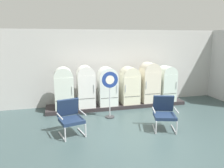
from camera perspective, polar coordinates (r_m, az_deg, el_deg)
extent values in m
cube|color=#36494A|center=(6.08, 9.49, -14.44)|extent=(12.00, 10.00, 0.05)
cube|color=#BCBAB7|center=(8.98, 0.27, 4.46)|extent=(11.76, 0.12, 2.98)
cube|color=#47443F|center=(8.91, 0.29, 11.75)|extent=(11.76, 0.07, 0.06)
cube|color=#2C2628|center=(8.69, 1.35, -5.41)|extent=(5.43, 0.95, 0.14)
cube|color=silver|center=(8.07, -12.39, -2.22)|extent=(0.66, 0.58, 1.17)
cylinder|color=silver|center=(7.95, -12.58, 1.88)|extent=(0.66, 0.57, 0.66)
cube|color=#383838|center=(7.84, -12.23, -4.23)|extent=(0.61, 0.01, 0.01)
cylinder|color=silver|center=(7.75, -10.34, -1.64)|extent=(0.02, 0.02, 0.28)
cube|color=white|center=(8.15, -6.82, -1.72)|extent=(0.63, 0.64, 1.21)
cylinder|color=white|center=(8.03, -6.93, 2.49)|extent=(0.63, 0.63, 0.63)
cube|color=#383838|center=(7.90, -6.45, -3.80)|extent=(0.58, 0.01, 0.01)
cylinder|color=silver|center=(7.84, -4.67, -1.14)|extent=(0.02, 0.02, 0.28)
cube|color=white|center=(8.32, -1.21, -1.75)|extent=(0.69, 0.65, 1.10)
cylinder|color=white|center=(8.21, -1.23, 2.00)|extent=(0.69, 0.64, 0.69)
cube|color=#383838|center=(8.06, -0.66, -3.66)|extent=(0.64, 0.01, 0.01)
cylinder|color=silver|center=(8.04, 1.34, -1.27)|extent=(0.02, 0.02, 0.28)
cube|color=beige|center=(8.57, 4.58, -1.43)|extent=(0.68, 0.67, 1.09)
cylinder|color=beige|center=(8.46, 4.64, 2.16)|extent=(0.68, 0.65, 0.68)
cube|color=#383838|center=(8.31, 5.32, -3.26)|extent=(0.62, 0.01, 0.01)
cylinder|color=silver|center=(8.13, 3.55, -1.19)|extent=(0.02, 0.02, 0.28)
cube|color=silver|center=(8.85, 9.71, -0.64)|extent=(0.68, 0.65, 1.24)
cylinder|color=silver|center=(8.74, 9.85, 3.32)|extent=(0.68, 0.64, 0.68)
cube|color=#383838|center=(8.62, 10.56, -2.55)|extent=(0.63, 0.01, 0.01)
cylinder|color=silver|center=(8.41, 8.95, -0.25)|extent=(0.02, 0.02, 0.28)
cube|color=silver|center=(9.21, 14.01, -0.73)|extent=(0.60, 0.66, 1.12)
cylinder|color=silver|center=(9.11, 14.19, 2.69)|extent=(0.60, 0.65, 0.60)
cube|color=#383838|center=(8.97, 14.97, -2.43)|extent=(0.55, 0.01, 0.01)
cylinder|color=silver|center=(9.01, 16.44, -0.28)|extent=(0.02, 0.02, 0.28)
cylinder|color=silver|center=(6.29, -12.86, -13.19)|extent=(0.19, 0.63, 0.04)
cylinder|color=silver|center=(5.95, -12.13, -12.73)|extent=(0.05, 0.05, 0.36)
cylinder|color=silver|center=(6.45, -7.88, -12.35)|extent=(0.19, 0.63, 0.04)
cylinder|color=silver|center=(6.12, -6.91, -11.84)|extent=(0.05, 0.05, 0.36)
cube|color=#1C2C49|center=(6.20, -10.48, -9.36)|extent=(0.73, 0.71, 0.09)
cube|color=#1C2C49|center=(6.38, -11.46, -5.96)|extent=(0.63, 0.32, 0.51)
cylinder|color=silver|center=(6.06, -13.47, -8.16)|extent=(0.16, 0.51, 0.04)
cylinder|color=silver|center=(6.24, -7.71, -7.33)|extent=(0.16, 0.51, 0.04)
cylinder|color=silver|center=(6.71, 10.95, -11.44)|extent=(0.23, 0.62, 0.04)
cylinder|color=silver|center=(6.37, 11.40, -11.00)|extent=(0.05, 0.05, 0.36)
cylinder|color=silver|center=(6.82, 15.79, -11.31)|extent=(0.23, 0.62, 0.04)
cylinder|color=silver|center=(6.48, 16.48, -10.86)|extent=(0.05, 0.05, 0.36)
cube|color=#1C2C49|center=(6.61, 13.56, -8.14)|extent=(0.75, 0.73, 0.09)
cube|color=#1C2C49|center=(6.81, 13.21, -4.91)|extent=(0.63, 0.35, 0.51)
cylinder|color=silver|center=(6.50, 10.83, -6.65)|extent=(0.19, 0.51, 0.04)
cylinder|color=silver|center=(6.62, 16.40, -6.58)|extent=(0.19, 0.51, 0.04)
cylinder|color=#2D2D30|center=(7.56, -0.57, -8.54)|extent=(0.32, 0.32, 0.03)
cylinder|color=silver|center=(7.36, -0.58, -3.76)|extent=(0.04, 0.04, 1.28)
cylinder|color=navy|center=(7.18, -0.54, 1.10)|extent=(0.54, 0.02, 0.54)
cylinder|color=white|center=(7.17, -0.52, 1.09)|extent=(0.30, 0.00, 0.30)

